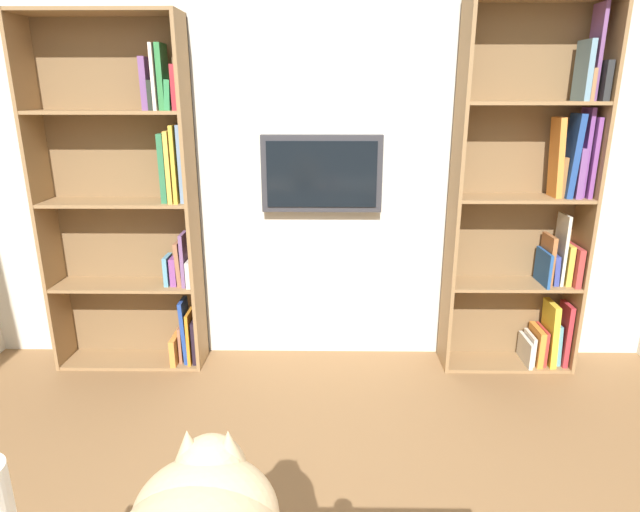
# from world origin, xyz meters

# --- Properties ---
(wall_back) EXTENTS (4.52, 0.06, 2.70)m
(wall_back) POSITION_xyz_m (0.00, -2.23, 1.35)
(wall_back) COLOR silver
(wall_back) RESTS_ON ground
(bookshelf_left) EXTENTS (0.83, 0.28, 2.23)m
(bookshelf_left) POSITION_xyz_m (-1.32, -2.07, 1.05)
(bookshelf_left) COLOR #937047
(bookshelf_left) RESTS_ON ground
(bookshelf_right) EXTENTS (0.94, 0.28, 2.16)m
(bookshelf_right) POSITION_xyz_m (1.13, -2.07, 1.07)
(bookshelf_right) COLOR #937047
(bookshelf_right) RESTS_ON ground
(wall_mounted_tv) EXTENTS (0.75, 0.07, 0.47)m
(wall_mounted_tv) POSITION_xyz_m (-0.02, -2.15, 1.24)
(wall_mounted_tv) COLOR #333338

